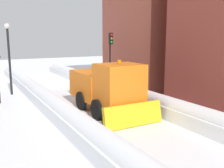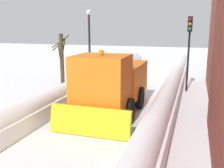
# 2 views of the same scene
# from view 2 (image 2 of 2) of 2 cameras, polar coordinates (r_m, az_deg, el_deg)

# --- Properties ---
(ground_plane) EXTENTS (80.00, 80.00, 0.00)m
(ground_plane) POSITION_cam_2_polar(r_m,az_deg,el_deg) (13.64, 0.25, -4.98)
(ground_plane) COLOR white
(snowbank_left) EXTENTS (1.10, 36.00, 1.13)m
(snowbank_left) POSITION_cam_2_polar(r_m,az_deg,el_deg) (13.00, 11.44, -3.76)
(snowbank_left) COLOR white
(snowbank_left) RESTS_ON ground
(snowbank_right) EXTENTS (1.10, 36.00, 1.13)m
(snowbank_right) POSITION_cam_2_polar(r_m,az_deg,el_deg) (14.47, -9.76, -2.04)
(snowbank_right) COLOR white
(snowbank_right) RESTS_ON ground
(plow_truck) EXTENTS (3.20, 5.98, 3.12)m
(plow_truck) POSITION_cam_2_polar(r_m,az_deg,el_deg) (12.37, -0.12, 0.27)
(plow_truck) COLOR orange
(plow_truck) RESTS_ON ground
(skier) EXTENTS (0.62, 1.80, 1.81)m
(skier) POSITION_cam_2_polar(r_m,az_deg,el_deg) (17.34, 5.31, 2.16)
(skier) COLOR black
(skier) RESTS_ON ground
(traffic_light_pole) EXTENTS (0.28, 0.42, 4.62)m
(traffic_light_pole) POSITION_cam_2_polar(r_m,az_deg,el_deg) (17.03, 16.25, 9.08)
(traffic_light_pole) COLOR black
(traffic_light_pole) RESTS_ON ground
(street_lamp) EXTENTS (0.40, 0.40, 5.25)m
(street_lamp) POSITION_cam_2_polar(r_m,az_deg,el_deg) (20.61, -4.90, 10.30)
(street_lamp) COLOR black
(street_lamp) RESTS_ON ground
(bare_tree_near) EXTENTS (1.12, 1.14, 3.54)m
(bare_tree_near) POSITION_cam_2_polar(r_m,az_deg,el_deg) (19.10, -10.74, 5.55)
(bare_tree_near) COLOR #3E351E
(bare_tree_near) RESTS_ON ground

